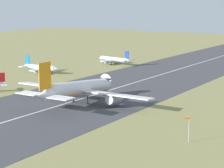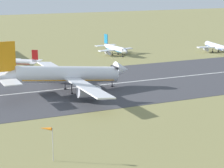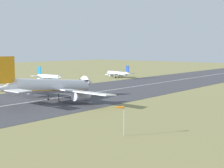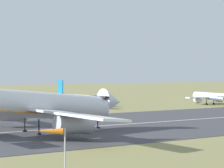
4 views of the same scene
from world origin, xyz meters
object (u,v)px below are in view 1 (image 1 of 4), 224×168
(airplane_parked_east, at_px, (114,59))
(windsock_pole, at_px, (185,119))
(airplane_landing, at_px, (79,89))
(airplane_parked_far_east, at_px, (41,68))

(airplane_parked_east, distance_m, windsock_pole, 144.05)
(airplane_parked_east, height_order, windsock_pole, airplane_parked_east)
(airplane_landing, height_order, windsock_pole, airplane_landing)
(airplane_parked_far_east, height_order, windsock_pole, airplane_parked_far_east)
(airplane_parked_east, relative_size, windsock_pole, 3.60)
(airplane_parked_east, height_order, airplane_parked_far_east, airplane_parked_far_east)
(airplane_landing, distance_m, airplane_parked_far_east, 71.04)
(airplane_landing, relative_size, windsock_pole, 8.23)
(airplane_parked_east, xyz_separation_m, windsock_pole, (-110.37, -92.51, 3.17))
(windsock_pole, bearing_deg, airplane_landing, 67.44)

